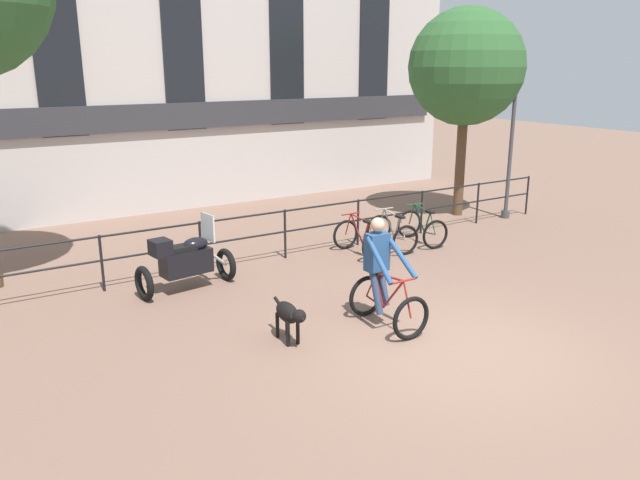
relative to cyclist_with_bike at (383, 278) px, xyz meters
The scene contains 11 objects.
ground_plane 1.60m from the cyclist_with_bike, 73.91° to the right, with size 60.00×60.00×0.00m, color #7A5B4C.
canal_railing 3.87m from the cyclist_with_bike, 84.23° to the left, with size 15.05×0.05×1.05m.
building_facade 10.21m from the cyclist_with_bike, 87.69° to the left, with size 18.00×0.72×8.24m.
cyclist_with_bike is the anchor object (origin of this frame).
dog 1.61m from the cyclist_with_bike, behind, with size 0.28×0.96×0.63m.
parked_motorcycle 3.74m from the cyclist_with_bike, 123.61° to the left, with size 1.83×0.85×1.35m.
parked_bicycle_near_lamp 3.71m from the cyclist_with_bike, 59.90° to the left, with size 0.68×1.12×0.86m.
parked_bicycle_mid_left 4.22m from the cyclist_with_bike, 49.57° to the left, with size 0.75×1.16×0.86m.
parked_bicycle_mid_right 4.83m from the cyclist_with_bike, 41.64° to the left, with size 0.79×1.18×0.86m.
street_lamp 8.22m from the cyclist_with_bike, 28.54° to the left, with size 0.28×0.28×4.04m.
tree_canalside_right 8.49m from the cyclist_with_bike, 37.48° to the left, with size 2.98×2.98×5.38m.
Camera 1 is at (-6.06, -5.88, 3.98)m, focal length 35.00 mm.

